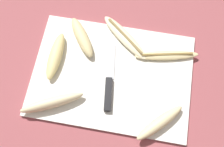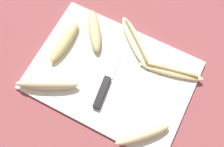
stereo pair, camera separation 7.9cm
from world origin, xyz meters
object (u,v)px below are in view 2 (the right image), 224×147
Objects in this scene: banana_golden_short at (64,42)px; banana_soft_right at (142,135)px; knife at (105,87)px; banana_cream_curved at (47,84)px; banana_mellow_near at (95,31)px; banana_ripe_center at (171,71)px; banana_bright_far at (136,42)px.

banana_golden_short is 0.37m from banana_soft_right.
knife is 0.17m from banana_cream_curved.
knife is 1.38× the size of banana_golden_short.
banana_mellow_near reaches higher than banana_golden_short.
banana_golden_short is 0.15m from banana_cream_curved.
banana_soft_right is 0.35m from banana_mellow_near.
banana_mellow_near reaches higher than banana_ripe_center.
banana_golden_short is 0.89× the size of banana_bright_far.
banana_soft_right is 0.29m from banana_bright_far.
banana_bright_far is at bearing 11.35° from banana_mellow_near.
banana_cream_curved reaches higher than banana_bright_far.
knife is at bearing -21.32° from banana_golden_short.
banana_cream_curved is at bearing -161.54° from knife.
knife is 0.17m from banana_soft_right.
banana_ripe_center is 1.38× the size of banana_mellow_near.
banana_soft_right and banana_mellow_near have the same top height.
banana_bright_far is (0.13, 0.03, -0.01)m from banana_mellow_near.
banana_mellow_near is (-0.27, 0.22, 0.00)m from banana_soft_right.
banana_bright_far is at bearing 77.26° from knife.
banana_cream_curved is (-0.16, -0.07, 0.01)m from knife.
banana_bright_far reaches higher than knife.
banana_soft_right is at bearing -89.74° from banana_ripe_center.
banana_ripe_center is 1.11× the size of banana_cream_curved.
banana_mellow_near is at bearing -168.65° from banana_bright_far.
banana_mellow_near reaches higher than banana_bright_far.
banana_cream_curved is at bearing -100.28° from banana_mellow_near.
banana_golden_short reaches higher than banana_ripe_center.
banana_ripe_center is (-0.00, 0.21, -0.01)m from banana_soft_right.
banana_soft_right is at bearing -39.52° from banana_mellow_near.
banana_soft_right reaches higher than knife.
banana_soft_right is (0.16, -0.08, 0.01)m from knife.
banana_golden_short is 1.16× the size of banana_soft_right.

